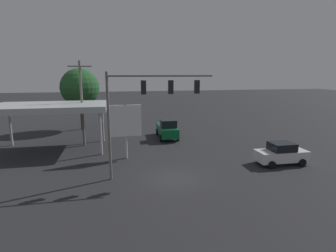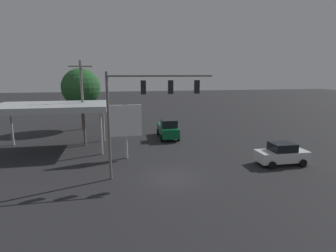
{
  "view_description": "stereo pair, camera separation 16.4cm",
  "coord_description": "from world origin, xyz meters",
  "px_view_note": "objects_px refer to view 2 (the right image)",
  "views": [
    {
      "loc": [
        4.21,
        18.32,
        7.81
      ],
      "look_at": [
        0.0,
        -2.0,
        3.64
      ],
      "focal_mm": 28.0,
      "sensor_mm": 36.0,
      "label": 1
    },
    {
      "loc": [
        4.05,
        18.35,
        7.81
      ],
      "look_at": [
        0.0,
        -2.0,
        3.64
      ],
      "focal_mm": 28.0,
      "sensor_mm": 36.0,
      "label": 2
    }
  ],
  "objects_px": {
    "utility_pole": "(83,102)",
    "pickup_parked": "(168,129)",
    "traffic_signal_assembly": "(147,100)",
    "price_sign": "(126,122)",
    "street_tree": "(81,88)",
    "sedan_waiting": "(282,154)"
  },
  "relations": [
    {
      "from": "pickup_parked",
      "to": "street_tree",
      "type": "xyz_separation_m",
      "value": [
        10.8,
        -7.44,
        4.78
      ]
    },
    {
      "from": "pickup_parked",
      "to": "sedan_waiting",
      "type": "relative_size",
      "value": 1.19
    },
    {
      "from": "price_sign",
      "to": "utility_pole",
      "type": "bearing_deg",
      "value": -51.5
    },
    {
      "from": "price_sign",
      "to": "sedan_waiting",
      "type": "distance_m",
      "value": 14.1
    },
    {
      "from": "utility_pole",
      "to": "street_tree",
      "type": "distance_m",
      "value": 9.04
    },
    {
      "from": "traffic_signal_assembly",
      "to": "price_sign",
      "type": "xyz_separation_m",
      "value": [
        1.39,
        -4.78,
        -2.47
      ]
    },
    {
      "from": "street_tree",
      "to": "sedan_waiting",
      "type": "bearing_deg",
      "value": 134.98
    },
    {
      "from": "price_sign",
      "to": "pickup_parked",
      "type": "height_order",
      "value": "price_sign"
    },
    {
      "from": "utility_pole",
      "to": "street_tree",
      "type": "xyz_separation_m",
      "value": [
        1.17,
        -8.9,
        1.04
      ]
    },
    {
      "from": "utility_pole",
      "to": "pickup_parked",
      "type": "height_order",
      "value": "utility_pole"
    },
    {
      "from": "pickup_parked",
      "to": "traffic_signal_assembly",
      "type": "bearing_deg",
      "value": -16.57
    },
    {
      "from": "price_sign",
      "to": "sedan_waiting",
      "type": "bearing_deg",
      "value": 161.72
    },
    {
      "from": "traffic_signal_assembly",
      "to": "sedan_waiting",
      "type": "distance_m",
      "value": 12.8
    },
    {
      "from": "traffic_signal_assembly",
      "to": "pickup_parked",
      "type": "relative_size",
      "value": 1.51
    },
    {
      "from": "pickup_parked",
      "to": "utility_pole",
      "type": "bearing_deg",
      "value": -79.37
    },
    {
      "from": "price_sign",
      "to": "pickup_parked",
      "type": "relative_size",
      "value": 0.95
    },
    {
      "from": "price_sign",
      "to": "street_tree",
      "type": "height_order",
      "value": "street_tree"
    },
    {
      "from": "utility_pole",
      "to": "sedan_waiting",
      "type": "distance_m",
      "value": 20.42
    },
    {
      "from": "utility_pole",
      "to": "pickup_parked",
      "type": "relative_size",
      "value": 1.74
    },
    {
      "from": "utility_pole",
      "to": "pickup_parked",
      "type": "bearing_deg",
      "value": -171.34
    },
    {
      "from": "street_tree",
      "to": "traffic_signal_assembly",
      "type": "bearing_deg",
      "value": 109.81
    },
    {
      "from": "traffic_signal_assembly",
      "to": "pickup_parked",
      "type": "xyz_separation_m",
      "value": [
        -3.92,
        -11.67,
        -4.81
      ]
    }
  ]
}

